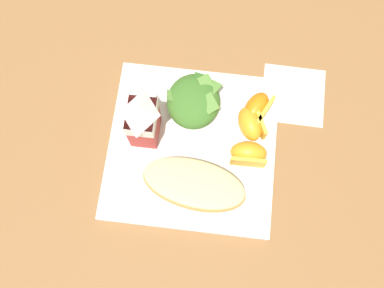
{
  "coord_description": "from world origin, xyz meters",
  "views": [
    {
      "loc": [
        -0.2,
        -0.02,
        0.71
      ],
      "look_at": [
        0.0,
        0.0,
        0.03
      ],
      "focal_mm": 40.12,
      "sensor_mm": 36.0,
      "label": 1
    }
  ],
  "objects": [
    {
      "name": "ground",
      "position": [
        0.0,
        0.0,
        0.0
      ],
      "size": [
        3.0,
        3.0,
        0.0
      ],
      "primitive_type": "plane",
      "color": "olive"
    },
    {
      "name": "milk_carton",
      "position": [
        0.02,
        0.08,
        0.08
      ],
      "size": [
        0.06,
        0.04,
        0.11
      ],
      "color": "#B7332D",
      "rests_on": "white_plate"
    },
    {
      "name": "paper_napkin",
      "position": [
        0.12,
        -0.17,
        0.0
      ],
      "size": [
        0.11,
        0.11,
        0.0
      ],
      "primitive_type": "cube",
      "rotation": [
        0.0,
        0.0,
        -0.02
      ],
      "color": "white",
      "rests_on": "ground"
    },
    {
      "name": "white_plate",
      "position": [
        0.0,
        0.0,
        0.01
      ],
      "size": [
        0.28,
        0.28,
        0.02
      ],
      "primitive_type": "cube",
      "color": "white",
      "rests_on": "ground"
    },
    {
      "name": "cheesy_pizza_bread",
      "position": [
        -0.07,
        -0.01,
        0.03
      ],
      "size": [
        0.1,
        0.18,
        0.04
      ],
      "color": "tan",
      "rests_on": "white_plate"
    },
    {
      "name": "green_salad_pile",
      "position": [
        0.07,
        0.01,
        0.04
      ],
      "size": [
        0.1,
        0.09,
        0.04
      ],
      "color": "#3D7028",
      "rests_on": "white_plate"
    },
    {
      "name": "orange_wedge_middle",
      "position": [
        0.04,
        -0.09,
        0.04
      ],
      "size": [
        0.07,
        0.06,
        0.04
      ],
      "color": "orange",
      "rests_on": "white_plate"
    },
    {
      "name": "orange_wedge_rear",
      "position": [
        0.07,
        -0.1,
        0.04
      ],
      "size": [
        0.07,
        0.06,
        0.04
      ],
      "color": "orange",
      "rests_on": "white_plate"
    },
    {
      "name": "orange_wedge_front",
      "position": [
        -0.01,
        -0.09,
        0.04
      ],
      "size": [
        0.04,
        0.06,
        0.04
      ],
      "color": "orange",
      "rests_on": "white_plate"
    }
  ]
}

